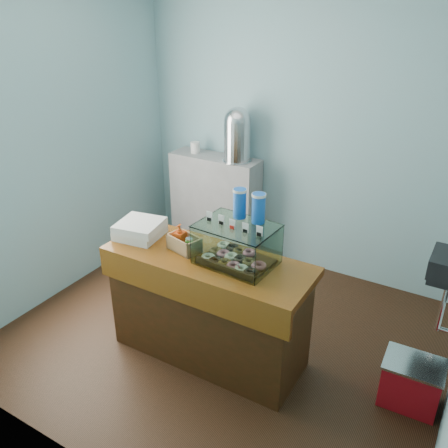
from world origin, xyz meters
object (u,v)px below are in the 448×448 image
Objects in this scene: counter at (208,307)px; red_cooler at (411,382)px; coffee_urn at (237,133)px; display_case at (238,241)px.

counter is 1.56m from red_cooler.
display_case is at bearing -60.43° from coffee_urn.
coffee_urn is (-0.84, 1.48, 0.33)m from display_case.
red_cooler is (1.29, 0.22, -0.88)m from display_case.
red_cooler is at bearing -30.75° from coffee_urn.
counter is 1.92m from coffee_urn.
coffee_urn reaches higher than red_cooler.
counter is at bearing -157.84° from display_case.
coffee_urn is at bearing 111.75° from counter.
display_case reaches higher than counter.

